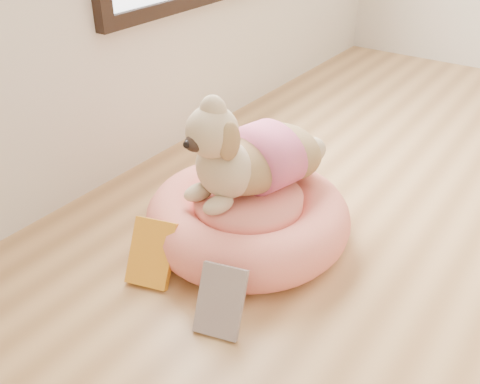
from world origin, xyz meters
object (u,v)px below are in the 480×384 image
Objects in this scene: dog at (249,138)px; book_yellow at (152,253)px; pet_bed at (248,217)px; book_white at (221,301)px.

book_yellow is (-0.11, -0.40, -0.29)m from dog.
pet_bed is 0.45m from book_white.
book_white reaches higher than pet_bed.
pet_bed is at bearing -43.57° from dog.
book_yellow reaches higher than book_white.
pet_bed is 3.52× the size of book_white.
book_white is (0.19, -0.42, 0.01)m from pet_bed.
book_white is (0.21, -0.45, -0.29)m from dog.
pet_bed is at bearing 98.84° from book_white.
dog is at bearing 121.41° from pet_bed.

